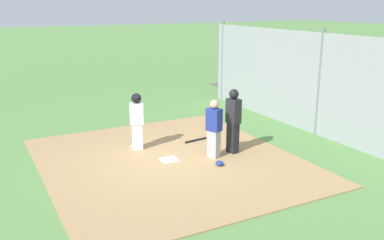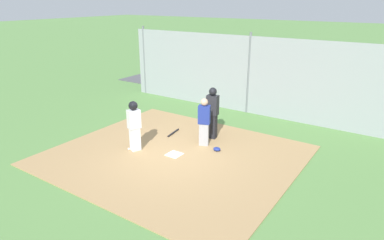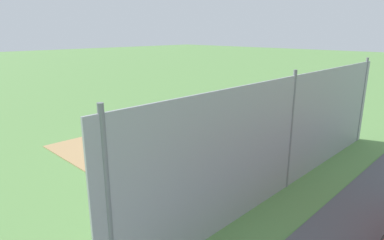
# 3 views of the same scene
# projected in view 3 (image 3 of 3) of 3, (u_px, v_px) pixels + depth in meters

# --- Properties ---
(ground_plane) EXTENTS (140.00, 140.00, 0.00)m
(ground_plane) POSITION_uv_depth(u_px,v_px,m) (167.00, 144.00, 12.88)
(ground_plane) COLOR #5B8947
(dirt_infield) EXTENTS (7.20, 6.40, 0.03)m
(dirt_infield) POSITION_uv_depth(u_px,v_px,m) (167.00, 144.00, 12.88)
(dirt_infield) COLOR #A88456
(dirt_infield) RESTS_ON ground_plane
(home_plate) EXTENTS (0.44, 0.44, 0.02)m
(home_plate) POSITION_uv_depth(u_px,v_px,m) (167.00, 143.00, 12.87)
(home_plate) COLOR white
(home_plate) RESTS_ON dirt_infield
(catcher) EXTENTS (0.45, 0.39, 1.59)m
(catcher) POSITION_uv_depth(u_px,v_px,m) (181.00, 132.00, 11.62)
(catcher) COLOR #9E9EA3
(catcher) RESTS_ON dirt_infield
(umpire) EXTENTS (0.41, 0.31, 1.80)m
(umpire) POSITION_uv_depth(u_px,v_px,m) (196.00, 132.00, 11.20)
(umpire) COLOR black
(umpire) RESTS_ON dirt_infield
(runner) EXTENTS (0.39, 0.45, 1.62)m
(runner) POSITION_uv_depth(u_px,v_px,m) (183.00, 114.00, 13.75)
(runner) COLOR silver
(runner) RESTS_ON dirt_infield
(baseball_bat) EXTENTS (0.17, 0.77, 0.06)m
(baseball_bat) POSITION_uv_depth(u_px,v_px,m) (212.00, 144.00, 12.67)
(baseball_bat) COLOR black
(baseball_bat) RESTS_ON dirt_infield
(catcher_mask) EXTENTS (0.24, 0.20, 0.12)m
(catcher_mask) POSITION_uv_depth(u_px,v_px,m) (165.00, 155.00, 11.53)
(catcher_mask) COLOR navy
(catcher_mask) RESTS_ON dirt_infield
(baseball) EXTENTS (0.07, 0.07, 0.07)m
(baseball) POSITION_uv_depth(u_px,v_px,m) (184.00, 132.00, 14.20)
(baseball) COLOR white
(baseball) RESTS_ON dirt_infield
(backstop_fence) EXTENTS (12.00, 0.10, 3.35)m
(backstop_fence) POSITION_uv_depth(u_px,v_px,m) (290.00, 133.00, 8.95)
(backstop_fence) COLOR #93999E
(backstop_fence) RESTS_ON ground_plane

